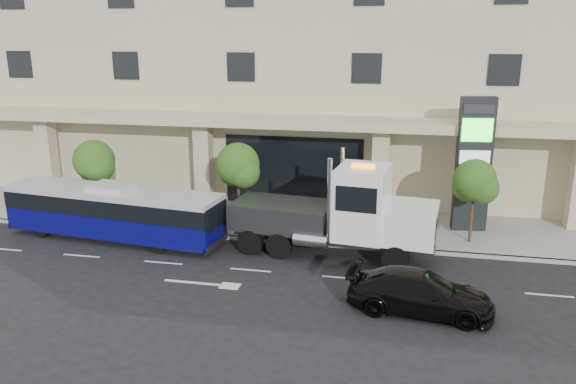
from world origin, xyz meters
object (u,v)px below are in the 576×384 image
at_px(city_bus, 114,211).
at_px(tow_truck, 341,215).
at_px(signage_pylon, 473,164).
at_px(black_sedan, 420,292).

xyz_separation_m(city_bus, tow_truck, (11.12, 0.05, 0.54)).
distance_m(city_bus, tow_truck, 11.14).
distance_m(tow_truck, signage_pylon, 7.69).
xyz_separation_m(city_bus, signage_pylon, (17.15, 4.55, 2.14)).
xyz_separation_m(city_bus, black_sedan, (14.56, -4.74, -0.67)).
distance_m(tow_truck, black_sedan, 6.02).
bearing_deg(black_sedan, signage_pylon, -9.52).
height_order(tow_truck, signage_pylon, signage_pylon).
bearing_deg(tow_truck, city_bus, -173.00).
relative_size(city_bus, tow_truck, 1.07).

